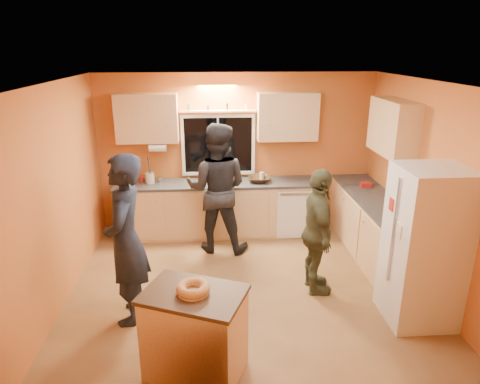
{
  "coord_description": "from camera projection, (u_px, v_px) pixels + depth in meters",
  "views": [
    {
      "loc": [
        -0.44,
        -4.88,
        2.99
      ],
      "look_at": [
        -0.06,
        0.4,
        1.17
      ],
      "focal_mm": 32.0,
      "sensor_mm": 36.0,
      "label": 1
    }
  ],
  "objects": [
    {
      "name": "room_shell",
      "position": [
        254.0,
        159.0,
        5.48
      ],
      "size": [
        4.54,
        4.04,
        2.61
      ],
      "color": "#B16F2D",
      "rests_on": "ground"
    },
    {
      "name": "refrigerator",
      "position": [
        425.0,
        247.0,
        4.69
      ],
      "size": [
        0.72,
        0.7,
        1.8
      ],
      "primitive_type": "cube",
      "color": "silver",
      "rests_on": "ground"
    },
    {
      "name": "person_right",
      "position": [
        318.0,
        232.0,
        5.26
      ],
      "size": [
        0.41,
        0.96,
        1.62
      ],
      "primitive_type": "imported",
      "rotation": [
        0.0,
        0.0,
        1.55
      ],
      "color": "#2F3421",
      "rests_on": "ground"
    },
    {
      "name": "potted_plant",
      "position": [
        403.0,
        208.0,
        5.44
      ],
      "size": [
        0.28,
        0.25,
        0.27
      ],
      "primitive_type": "imported",
      "rotation": [
        0.0,
        0.0,
        -0.2
      ],
      "color": "gray",
      "rests_on": "right_counter"
    },
    {
      "name": "person_center",
      "position": [
        217.0,
        189.0,
        6.35
      ],
      "size": [
        1.08,
        0.92,
        1.95
      ],
      "primitive_type": "imported",
      "rotation": [
        0.0,
        0.0,
        2.93
      ],
      "color": "black",
      "rests_on": "ground"
    },
    {
      "name": "back_counter",
      "position": [
        239.0,
        208.0,
        7.07
      ],
      "size": [
        4.23,
        0.62,
        0.9
      ],
      "color": "tan",
      "rests_on": "ground"
    },
    {
      "name": "utensil_crock",
      "position": [
        150.0,
        178.0,
        6.83
      ],
      "size": [
        0.14,
        0.14,
        0.17
      ],
      "primitive_type": "cylinder",
      "color": "beige",
      "rests_on": "back_counter"
    },
    {
      "name": "island",
      "position": [
        195.0,
        333.0,
        4.0
      ],
      "size": [
        1.07,
        0.92,
        0.88
      ],
      "rotation": [
        0.0,
        0.0,
        -0.4
      ],
      "color": "tan",
      "rests_on": "ground"
    },
    {
      "name": "bundt_pastry",
      "position": [
        193.0,
        288.0,
        3.85
      ],
      "size": [
        0.31,
        0.31,
        0.09
      ],
      "primitive_type": "torus",
      "color": "tan",
      "rests_on": "island"
    },
    {
      "name": "mixing_bowl",
      "position": [
        259.0,
        179.0,
        6.91
      ],
      "size": [
        0.39,
        0.39,
        0.09
      ],
      "primitive_type": "imported",
      "rotation": [
        0.0,
        0.0,
        -0.11
      ],
      "color": "#311E10",
      "rests_on": "back_counter"
    },
    {
      "name": "ground",
      "position": [
        246.0,
        286.0,
        5.61
      ],
      "size": [
        4.5,
        4.5,
        0.0
      ],
      "primitive_type": "plane",
      "color": "brown",
      "rests_on": "ground"
    },
    {
      "name": "red_box",
      "position": [
        366.0,
        185.0,
        6.66
      ],
      "size": [
        0.17,
        0.13,
        0.07
      ],
      "primitive_type": "cube",
      "rotation": [
        0.0,
        0.0,
        -0.05
      ],
      "color": "#A31B19",
      "rests_on": "right_counter"
    },
    {
      "name": "right_counter",
      "position": [
        380.0,
        234.0,
        6.06
      ],
      "size": [
        0.62,
        1.84,
        0.9
      ],
      "color": "tan",
      "rests_on": "ground"
    },
    {
      "name": "person_left",
      "position": [
        126.0,
        240.0,
        4.68
      ],
      "size": [
        0.47,
        0.71,
        1.94
      ],
      "primitive_type": "imported",
      "rotation": [
        0.0,
        0.0,
        -1.58
      ],
      "color": "black",
      "rests_on": "ground"
    }
  ]
}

